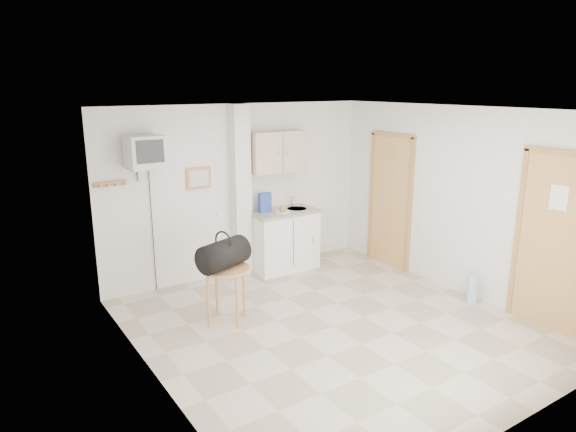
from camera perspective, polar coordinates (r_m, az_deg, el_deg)
ground at (r=6.19m, az=5.05°, el=-12.15°), size 4.50×4.50×0.00m
room_envelope at (r=5.89m, az=6.68°, el=2.32°), size 4.24×4.54×2.55m
kitchenette at (r=7.75m, az=-0.70°, el=-0.20°), size 1.03×0.58×2.10m
crt_television at (r=6.69m, az=-15.64°, el=6.81°), size 0.44×0.45×2.15m
round_table at (r=6.12m, az=-6.90°, el=-6.61°), size 0.57×0.57×0.68m
duffel_bag at (r=6.01m, az=-7.18°, el=-4.23°), size 0.69×0.53×0.45m
water_bottle at (r=7.14m, az=19.84°, el=-7.68°), size 0.13×0.13×0.40m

